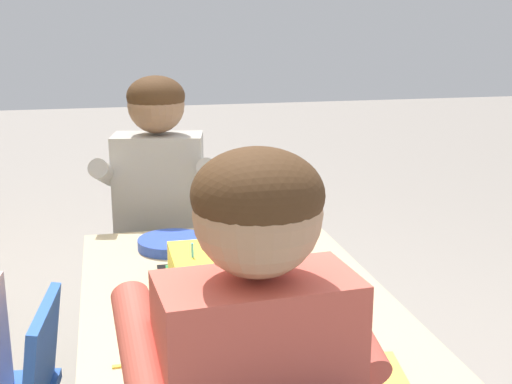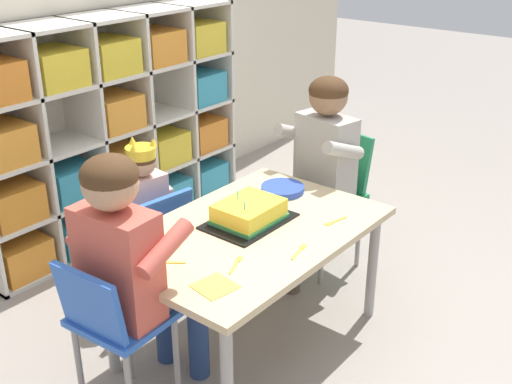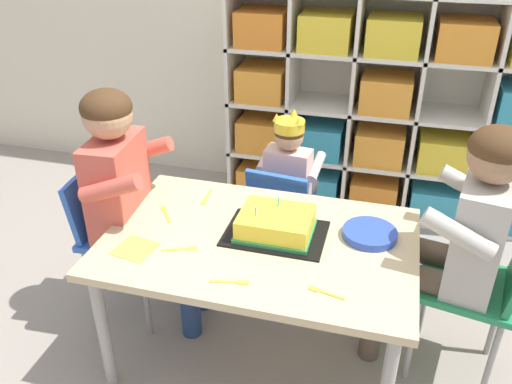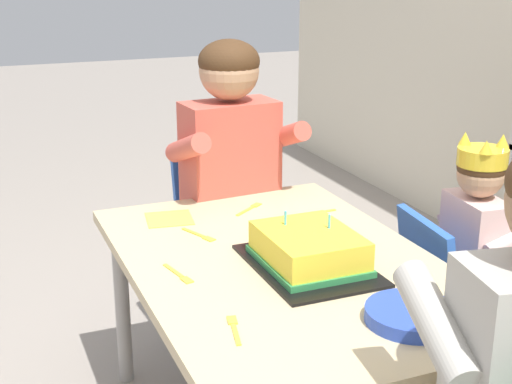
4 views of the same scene
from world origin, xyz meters
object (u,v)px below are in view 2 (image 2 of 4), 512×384
(adult_helper_seated, at_px, (131,256))
(classroom_chair_guest_side, at_px, (332,188))
(child_with_crown, at_px, (139,200))
(paper_plate_stack, at_px, (283,189))
(activity_table, at_px, (250,241))
(fork_near_child_seat, at_px, (236,264))
(fork_beside_plate_stack, at_px, (166,262))
(fork_at_table_front_edge, at_px, (334,222))
(fork_by_napkin, at_px, (299,251))
(birthday_cake_on_tray, at_px, (249,214))
(guest_at_table_side, at_px, (317,157))
(classroom_chair_adult_side, at_px, (114,322))
(classroom_chair_blue, at_px, (154,235))
(fork_near_cake_tray, at_px, (159,238))

(adult_helper_seated, distance_m, classroom_chair_guest_side, 1.38)
(child_with_crown, xyz_separation_m, paper_plate_stack, (0.41, -0.54, 0.06))
(activity_table, distance_m, fork_near_child_seat, 0.29)
(fork_beside_plate_stack, height_order, fork_at_table_front_edge, same)
(child_with_crown, xyz_separation_m, fork_by_napkin, (-0.00, -0.92, 0.05))
(birthday_cake_on_tray, height_order, paper_plate_stack, birthday_cake_on_tray)
(adult_helper_seated, distance_m, guest_at_table_side, 1.25)
(classroom_chair_adult_side, bearing_deg, birthday_cake_on_tray, -97.35)
(fork_near_child_seat, bearing_deg, birthday_cake_on_tray, -170.80)
(activity_table, bearing_deg, adult_helper_seated, 170.66)
(birthday_cake_on_tray, height_order, fork_near_child_seat, birthday_cake_on_tray)
(adult_helper_seated, xyz_separation_m, guest_at_table_side, (1.25, 0.04, -0.01))
(fork_at_table_front_edge, xyz_separation_m, fork_by_napkin, (-0.30, -0.03, 0.00))
(classroom_chair_blue, bearing_deg, birthday_cake_on_tray, 105.71)
(adult_helper_seated, bearing_deg, fork_near_cake_tray, -65.70)
(fork_by_napkin, bearing_deg, child_with_crown, -102.10)
(classroom_chair_adult_side, height_order, fork_by_napkin, classroom_chair_adult_side)
(child_with_crown, distance_m, fork_near_cake_tray, 0.51)
(child_with_crown, height_order, fork_at_table_front_edge, child_with_crown)
(paper_plate_stack, bearing_deg, fork_near_cake_tray, 170.57)
(activity_table, height_order, adult_helper_seated, adult_helper_seated)
(adult_helper_seated, xyz_separation_m, fork_by_napkin, (0.53, -0.36, -0.09))
(classroom_chair_blue, bearing_deg, classroom_chair_adult_side, 43.51)
(birthday_cake_on_tray, relative_size, fork_at_table_front_edge, 3.03)
(child_with_crown, bearing_deg, fork_near_child_seat, 80.62)
(activity_table, bearing_deg, paper_plate_stack, 16.95)
(classroom_chair_blue, xyz_separation_m, fork_near_cake_tray, (-0.26, -0.32, 0.20))
(classroom_chair_adult_side, distance_m, fork_at_table_front_edge, 1.00)
(classroom_chair_guest_side, distance_m, fork_by_napkin, 0.92)
(classroom_chair_adult_side, bearing_deg, fork_beside_plate_stack, -96.60)
(activity_table, distance_m, fork_near_cake_tray, 0.38)
(fork_near_child_seat, distance_m, fork_beside_plate_stack, 0.26)
(classroom_chair_blue, xyz_separation_m, fork_beside_plate_stack, (-0.37, -0.48, 0.20))
(fork_by_napkin, bearing_deg, adult_helper_seated, -46.07)
(paper_plate_stack, distance_m, fork_near_cake_tray, 0.69)
(classroom_chair_guest_side, height_order, birthday_cake_on_tray, classroom_chair_guest_side)
(classroom_chair_adult_side, relative_size, fork_by_napkin, 5.28)
(guest_at_table_side, bearing_deg, activity_table, -68.16)
(fork_beside_plate_stack, relative_size, fork_at_table_front_edge, 0.91)
(classroom_chair_adult_side, xyz_separation_m, fork_beside_plate_stack, (0.26, -0.01, 0.13))
(fork_beside_plate_stack, bearing_deg, birthday_cake_on_tray, 49.86)
(fork_beside_plate_stack, bearing_deg, adult_helper_seated, -133.90)
(child_with_crown, height_order, fork_beside_plate_stack, child_with_crown)
(child_with_crown, bearing_deg, fork_near_cake_tray, 64.09)
(adult_helper_seated, xyz_separation_m, birthday_cake_on_tray, (0.60, -0.05, -0.05))
(classroom_chair_guest_side, height_order, fork_near_child_seat, classroom_chair_guest_side)
(activity_table, bearing_deg, birthday_cake_on_tray, 41.27)
(fork_near_cake_tray, height_order, fork_by_napkin, same)
(adult_helper_seated, relative_size, paper_plate_stack, 5.22)
(adult_helper_seated, height_order, fork_near_cake_tray, adult_helper_seated)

